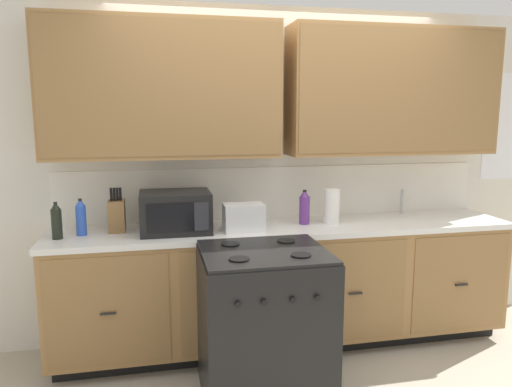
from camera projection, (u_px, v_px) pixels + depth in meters
ground_plane at (297, 363)px, 3.42m from camera, size 8.40×8.40×0.00m
wall_unit at (281, 122)px, 3.62m from camera, size 4.56×0.40×2.54m
counter_run at (287, 284)px, 3.63m from camera, size 3.39×0.64×0.93m
stove_range at (264, 324)px, 2.96m from camera, size 0.76×0.68×0.95m
microwave at (175, 212)px, 3.34m from camera, size 0.48×0.37×0.28m
toaster at (244, 217)px, 3.38m from camera, size 0.28×0.18×0.19m
knife_block at (117, 215)px, 3.35m from camera, size 0.11×0.14×0.31m
sink_faucet at (402, 202)px, 3.95m from camera, size 0.02×0.02×0.20m
paper_towel_roll at (332, 207)px, 3.58m from camera, size 0.12×0.12×0.26m
bottle_violet at (304, 207)px, 3.58m from camera, size 0.08×0.08×0.26m
bottle_blue at (81, 217)px, 3.24m from camera, size 0.07×0.07×0.25m
bottle_dark at (56, 221)px, 3.15m from camera, size 0.07×0.07×0.25m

